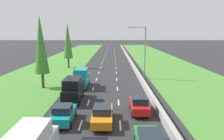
{
  "coord_description": "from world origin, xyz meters",
  "views": [
    {
      "loc": [
        1.12,
        -2.16,
        8.06
      ],
      "look_at": [
        0.91,
        35.87,
        1.13
      ],
      "focal_mm": 33.57,
      "sensor_mm": 36.0,
      "label": 1
    }
  ],
  "objects_px": {
    "orange_sedan_centre_lane": "(102,114)",
    "street_light_mast": "(143,49)",
    "poplar_tree_second": "(41,45)",
    "teal_hatchback_left_lane": "(64,114)",
    "poplar_tree_third": "(68,41)",
    "black_van_left_lane": "(73,90)",
    "red_hatchback_right_lane": "(139,105)",
    "teal_van_left_lane": "(82,78)"
  },
  "relations": [
    {
      "from": "teal_hatchback_left_lane",
      "to": "black_van_left_lane",
      "type": "height_order",
      "value": "black_van_left_lane"
    },
    {
      "from": "black_van_left_lane",
      "to": "teal_hatchback_left_lane",
      "type": "bearing_deg",
      "value": -87.45
    },
    {
      "from": "orange_sedan_centre_lane",
      "to": "street_light_mast",
      "type": "height_order",
      "value": "street_light_mast"
    },
    {
      "from": "poplar_tree_third",
      "to": "poplar_tree_second",
      "type": "bearing_deg",
      "value": -90.14
    },
    {
      "from": "teal_hatchback_left_lane",
      "to": "street_light_mast",
      "type": "height_order",
      "value": "street_light_mast"
    },
    {
      "from": "teal_van_left_lane",
      "to": "poplar_tree_third",
      "type": "height_order",
      "value": "poplar_tree_third"
    },
    {
      "from": "orange_sedan_centre_lane",
      "to": "street_light_mast",
      "type": "xyz_separation_m",
      "value": [
        6.08,
        18.36,
        4.42
      ]
    },
    {
      "from": "poplar_tree_second",
      "to": "poplar_tree_third",
      "type": "relative_size",
      "value": 1.02
    },
    {
      "from": "black_van_left_lane",
      "to": "red_hatchback_right_lane",
      "type": "xyz_separation_m",
      "value": [
        7.32,
        -3.58,
        -0.56
      ]
    },
    {
      "from": "black_van_left_lane",
      "to": "teal_van_left_lane",
      "type": "xyz_separation_m",
      "value": [
        0.04,
        6.35,
        0.0
      ]
    },
    {
      "from": "orange_sedan_centre_lane",
      "to": "poplar_tree_third",
      "type": "relative_size",
      "value": 0.44
    },
    {
      "from": "red_hatchback_right_lane",
      "to": "street_light_mast",
      "type": "height_order",
      "value": "street_light_mast"
    },
    {
      "from": "teal_van_left_lane",
      "to": "street_light_mast",
      "type": "xyz_separation_m",
      "value": [
        9.79,
        5.97,
        3.83
      ]
    },
    {
      "from": "poplar_tree_second",
      "to": "orange_sedan_centre_lane",
      "type": "bearing_deg",
      "value": -52.23
    },
    {
      "from": "orange_sedan_centre_lane",
      "to": "poplar_tree_third",
      "type": "xyz_separation_m",
      "value": [
        -9.24,
        29.56,
        5.33
      ]
    },
    {
      "from": "teal_hatchback_left_lane",
      "to": "black_van_left_lane",
      "type": "relative_size",
      "value": 0.8
    },
    {
      "from": "black_van_left_lane",
      "to": "orange_sedan_centre_lane",
      "type": "bearing_deg",
      "value": -58.2
    },
    {
      "from": "orange_sedan_centre_lane",
      "to": "red_hatchback_right_lane",
      "type": "xyz_separation_m",
      "value": [
        3.57,
        2.46,
        0.02
      ]
    },
    {
      "from": "orange_sedan_centre_lane",
      "to": "red_hatchback_right_lane",
      "type": "distance_m",
      "value": 4.34
    },
    {
      "from": "black_van_left_lane",
      "to": "poplar_tree_third",
      "type": "height_order",
      "value": "poplar_tree_third"
    },
    {
      "from": "teal_hatchback_left_lane",
      "to": "orange_sedan_centre_lane",
      "type": "height_order",
      "value": "teal_hatchback_left_lane"
    },
    {
      "from": "poplar_tree_third",
      "to": "street_light_mast",
      "type": "height_order",
      "value": "poplar_tree_third"
    },
    {
      "from": "black_van_left_lane",
      "to": "teal_van_left_lane",
      "type": "height_order",
      "value": "same"
    },
    {
      "from": "poplar_tree_third",
      "to": "street_light_mast",
      "type": "bearing_deg",
      "value": -36.15
    },
    {
      "from": "orange_sedan_centre_lane",
      "to": "poplar_tree_second",
      "type": "xyz_separation_m",
      "value": [
        -9.28,
        11.98,
        5.46
      ]
    },
    {
      "from": "black_van_left_lane",
      "to": "red_hatchback_right_lane",
      "type": "height_order",
      "value": "black_van_left_lane"
    },
    {
      "from": "teal_hatchback_left_lane",
      "to": "poplar_tree_third",
      "type": "height_order",
      "value": "poplar_tree_third"
    },
    {
      "from": "red_hatchback_right_lane",
      "to": "poplar_tree_third",
      "type": "height_order",
      "value": "poplar_tree_third"
    },
    {
      "from": "teal_van_left_lane",
      "to": "poplar_tree_third",
      "type": "xyz_separation_m",
      "value": [
        -5.53,
        17.17,
        4.75
      ]
    },
    {
      "from": "black_van_left_lane",
      "to": "poplar_tree_second",
      "type": "xyz_separation_m",
      "value": [
        -5.54,
        5.94,
        4.87
      ]
    },
    {
      "from": "orange_sedan_centre_lane",
      "to": "poplar_tree_third",
      "type": "bearing_deg",
      "value": 107.36
    },
    {
      "from": "teal_hatchback_left_lane",
      "to": "orange_sedan_centre_lane",
      "type": "xyz_separation_m",
      "value": [
        3.48,
        -0.05,
        -0.02
      ]
    },
    {
      "from": "black_van_left_lane",
      "to": "street_light_mast",
      "type": "xyz_separation_m",
      "value": [
        9.83,
        12.32,
        3.83
      ]
    },
    {
      "from": "black_van_left_lane",
      "to": "red_hatchback_right_lane",
      "type": "distance_m",
      "value": 8.17
    },
    {
      "from": "orange_sedan_centre_lane",
      "to": "teal_hatchback_left_lane",
      "type": "bearing_deg",
      "value": 179.12
    },
    {
      "from": "black_van_left_lane",
      "to": "red_hatchback_right_lane",
      "type": "relative_size",
      "value": 1.26
    },
    {
      "from": "teal_hatchback_left_lane",
      "to": "black_van_left_lane",
      "type": "bearing_deg",
      "value": 92.55
    },
    {
      "from": "teal_van_left_lane",
      "to": "poplar_tree_second",
      "type": "bearing_deg",
      "value": -175.81
    },
    {
      "from": "orange_sedan_centre_lane",
      "to": "teal_van_left_lane",
      "type": "bearing_deg",
      "value": 106.67
    },
    {
      "from": "poplar_tree_second",
      "to": "street_light_mast",
      "type": "bearing_deg",
      "value": 22.55
    },
    {
      "from": "teal_hatchback_left_lane",
      "to": "red_hatchback_right_lane",
      "type": "height_order",
      "value": "same"
    },
    {
      "from": "orange_sedan_centre_lane",
      "to": "poplar_tree_second",
      "type": "height_order",
      "value": "poplar_tree_second"
    }
  ]
}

